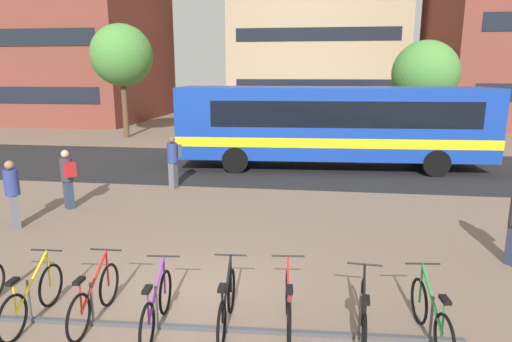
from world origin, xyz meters
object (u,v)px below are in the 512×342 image
Objects in this scene: parked_bicycle_red_2 at (95,298)px; parked_bicycle_green_7 at (431,317)px; parked_bicycle_black_4 at (227,305)px; parked_bicycle_red_5 at (288,307)px; city_bus at (331,124)px; commuter_red_pack_3 at (67,175)px; street_tree_1 at (425,74)px; parked_bicycle_yellow_1 at (33,299)px; parked_bicycle_purple_3 at (157,307)px; commuter_teal_pack_1 at (12,189)px; parked_bicycle_black_6 at (363,318)px; street_tree_0 at (122,56)px; commuter_grey_pack_2 at (173,158)px.

parked_bicycle_green_7 is at bearing -89.98° from parked_bicycle_red_2.
parked_bicycle_black_4 is 0.92m from parked_bicycle_red_5.
parked_bicycle_red_5 is (-0.91, -11.68, -1.39)m from city_bus.
commuter_red_pack_3 is at bearing 31.72° from parked_bicycle_red_2.
parked_bicycle_red_2 is 0.33× the size of street_tree_1.
parked_bicycle_green_7 is (5.96, 0.28, 0.00)m from parked_bicycle_yellow_1.
parked_bicycle_purple_3 is 6.42m from commuter_teal_pack_1.
parked_bicycle_purple_3 is 1.96m from parked_bicycle_red_5.
street_tree_1 reaches higher than city_bus.
street_tree_0 reaches higher than parked_bicycle_black_6.
parked_bicycle_green_7 is 0.99× the size of commuter_grey_pack_2.
commuter_red_pack_3 is (-3.54, 5.40, 0.58)m from parked_bicycle_red_2.
parked_bicycle_yellow_1 and parked_bicycle_black_4 have the same top height.
commuter_red_pack_3 is (-7.43, -6.42, -0.82)m from city_bus.
parked_bicycle_yellow_1 and parked_bicycle_red_2 have the same top height.
parked_bicycle_purple_3 is 1.03× the size of commuter_red_pack_3.
parked_bicycle_red_2 is at bearing 85.57° from parked_bicycle_green_7.
commuter_grey_pack_2 reaches higher than parked_bicycle_black_6.
commuter_teal_pack_1 is at bearing 57.70° from parked_bicycle_red_5.
parked_bicycle_black_4 is (3.00, 0.21, 0.00)m from parked_bicycle_yellow_1.
street_tree_0 reaches higher than parked_bicycle_yellow_1.
commuter_teal_pack_1 reaches higher than parked_bicycle_green_7.
commuter_teal_pack_1 is at bearing 36.01° from parked_bicycle_yellow_1.
parked_bicycle_red_5 is at bearing -88.66° from parked_bicycle_red_2.
parked_bicycle_red_5 is 8.94m from commuter_grey_pack_2.
city_bus is 9.86m from commuter_red_pack_3.
commuter_grey_pack_2 is 0.33× the size of street_tree_1.
parked_bicycle_yellow_1 is at bearing 90.85° from parked_bicycle_black_4.
parked_bicycle_red_5 is at bearing 82.36° from city_bus.
commuter_teal_pack_1 is (-9.06, 3.64, 0.59)m from parked_bicycle_green_7.
parked_bicycle_purple_3 is 1.00× the size of parked_bicycle_red_5.
parked_bicycle_purple_3 is at bearing 87.69° from parked_bicycle_green_7.
commuter_red_pack_3 is at bearing 58.94° from parked_bicycle_black_6.
commuter_grey_pack_2 is at bearing 23.76° from parked_bicycle_red_5.
commuter_teal_pack_1 is at bearing 42.28° from city_bus.
street_tree_1 is (12.12, 12.03, 2.72)m from commuter_red_pack_3.
parked_bicycle_black_4 is at bearing 77.99° from city_bus.
street_tree_0 is at bearing 156.45° from commuter_teal_pack_1.
parked_bicycle_green_7 is 10.09m from commuter_grey_pack_2.
parked_bicycle_green_7 is 1.01× the size of commuter_teal_pack_1.
parked_bicycle_black_4 is 7.76m from commuter_red_pack_3.
commuter_teal_pack_1 is at bearing 55.54° from parked_bicycle_black_4.
commuter_teal_pack_1 is at bearing -76.34° from street_tree_0.
city_bus is at bearing -9.46° from parked_bicycle_red_5.
city_bus is at bearing -31.11° from street_tree_0.
street_tree_0 reaches higher than commuter_teal_pack_1.
parked_bicycle_red_5 is (3.92, 0.29, 0.00)m from parked_bicycle_yellow_1.
parked_bicycle_black_4 is 0.33× the size of street_tree_1.
commuter_teal_pack_1 is (-4.04, 3.77, 0.59)m from parked_bicycle_red_2.
commuter_teal_pack_1 is at bearing 47.61° from parked_bicycle_purple_3.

